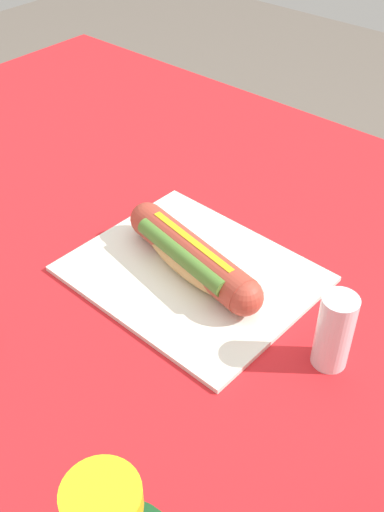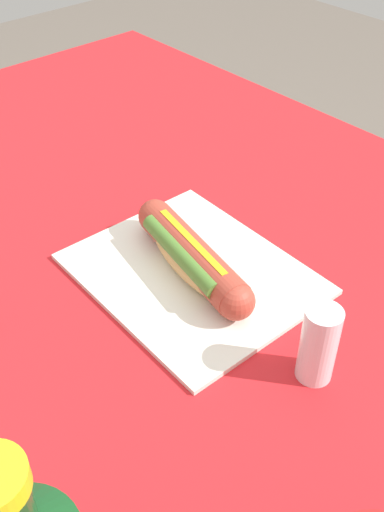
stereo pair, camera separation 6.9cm
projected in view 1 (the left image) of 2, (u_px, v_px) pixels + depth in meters
The scene contains 4 objects.
dining_table at pixel (125, 334), 0.80m from camera, with size 1.25×0.99×0.76m.
paper_wrapper at pixel (192, 274), 0.71m from camera, with size 0.27×0.22×0.01m, color silver.
hot_dog at pixel (191, 256), 0.69m from camera, with size 0.22×0.08×0.05m.
salt_shaker at pixel (334, 331), 0.58m from camera, with size 0.04×0.04×0.09m, color silver.
Camera 1 is at (-0.43, 0.36, 1.23)m, focal length 42.46 mm.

